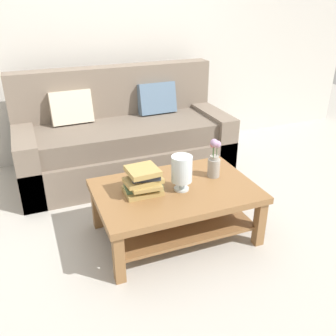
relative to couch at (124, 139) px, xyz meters
name	(u,v)px	position (x,y,z in m)	size (l,w,h in m)	color
ground_plane	(170,216)	(0.11, -0.99, -0.36)	(10.00, 10.00, 0.00)	#B7B2A8
back_wall	(112,32)	(0.11, 0.66, 0.99)	(6.40, 0.12, 2.70)	beige
couch	(124,139)	(0.00, 0.00, 0.00)	(2.11, 0.90, 1.06)	#7A6B5B
coffee_table	(175,201)	(0.05, -1.25, -0.05)	(1.20, 0.79, 0.42)	olive
book_stack_main	(144,181)	(-0.19, -1.23, 0.15)	(0.29, 0.24, 0.20)	tan
glass_hurricane_vase	(182,170)	(0.09, -1.28, 0.22)	(0.15, 0.15, 0.27)	silver
flower_pitcher	(214,161)	(0.41, -1.18, 0.19)	(0.10, 0.11, 0.33)	#9E998E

